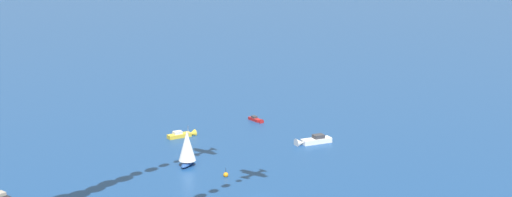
{
  "coord_description": "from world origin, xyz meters",
  "views": [
    {
      "loc": [
        52.99,
        -125.57,
        52.65
      ],
      "look_at": [
        -0.41,
        -1.39,
        20.91
      ],
      "focal_mm": 51.82,
      "sensor_mm": 36.0,
      "label": 1
    }
  ],
  "objects_px": {
    "motorboat_inshore": "(256,120)",
    "marker_buoy": "(226,175)",
    "motorboat_offshore": "(183,135)",
    "motorboat_near_centre": "(312,141)",
    "sailboat_outer_ring_c": "(187,148)"
  },
  "relations": [
    {
      "from": "motorboat_near_centre",
      "to": "motorboat_offshore",
      "type": "height_order",
      "value": "motorboat_near_centre"
    },
    {
      "from": "motorboat_inshore",
      "to": "motorboat_offshore",
      "type": "height_order",
      "value": "motorboat_offshore"
    },
    {
      "from": "motorboat_near_centre",
      "to": "sailboat_outer_ring_c",
      "type": "distance_m",
      "value": 33.86
    },
    {
      "from": "motorboat_inshore",
      "to": "marker_buoy",
      "type": "relative_size",
      "value": 2.65
    },
    {
      "from": "motorboat_inshore",
      "to": "motorboat_near_centre",
      "type": "bearing_deg",
      "value": -34.46
    },
    {
      "from": "motorboat_offshore",
      "to": "marker_buoy",
      "type": "bearing_deg",
      "value": -45.06
    },
    {
      "from": "motorboat_offshore",
      "to": "marker_buoy",
      "type": "relative_size",
      "value": 3.54
    },
    {
      "from": "motorboat_inshore",
      "to": "sailboat_outer_ring_c",
      "type": "xyz_separation_m",
      "value": [
        0.88,
        -41.43,
        3.7
      ]
    },
    {
      "from": "motorboat_near_centre",
      "to": "motorboat_inshore",
      "type": "height_order",
      "value": "motorboat_near_centre"
    },
    {
      "from": "marker_buoy",
      "to": "sailboat_outer_ring_c",
      "type": "bearing_deg",
      "value": 162.86
    },
    {
      "from": "motorboat_offshore",
      "to": "sailboat_outer_ring_c",
      "type": "xyz_separation_m",
      "value": [
        12.06,
        -19.86,
        3.55
      ]
    },
    {
      "from": "motorboat_inshore",
      "to": "sailboat_outer_ring_c",
      "type": "relative_size",
      "value": 0.61
    },
    {
      "from": "marker_buoy",
      "to": "motorboat_near_centre",
      "type": "bearing_deg",
      "value": 73.57
    },
    {
      "from": "motorboat_near_centre",
      "to": "sailboat_outer_ring_c",
      "type": "xyz_separation_m",
      "value": [
        -20.18,
        -26.98,
        3.4
      ]
    },
    {
      "from": "motorboat_inshore",
      "to": "marker_buoy",
      "type": "xyz_separation_m",
      "value": [
        12.09,
        -44.89,
        -0.05
      ]
    }
  ]
}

